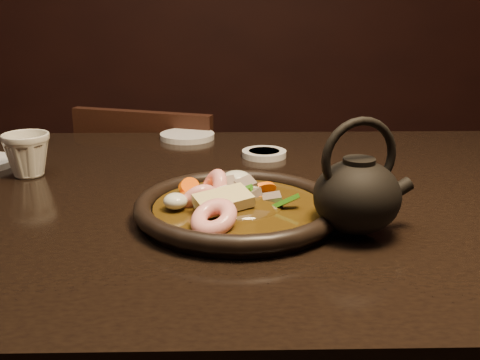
{
  "coord_description": "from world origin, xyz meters",
  "views": [
    {
      "loc": [
        0.14,
        -0.94,
        1.07
      ],
      "look_at": [
        0.16,
        -0.08,
        0.8
      ],
      "focal_mm": 45.0,
      "sensor_mm": 36.0,
      "label": 1
    }
  ],
  "objects_px": {
    "plate": "(238,208)",
    "teapot": "(358,192)",
    "chair": "(164,235)",
    "tea_cup": "(27,153)",
    "table": "(146,238)"
  },
  "relations": [
    {
      "from": "chair",
      "to": "tea_cup",
      "type": "height_order",
      "value": "tea_cup"
    },
    {
      "from": "table",
      "to": "chair",
      "type": "relative_size",
      "value": 2.01
    },
    {
      "from": "table",
      "to": "chair",
      "type": "bearing_deg",
      "value": 93.38
    },
    {
      "from": "chair",
      "to": "teapot",
      "type": "bearing_deg",
      "value": 132.66
    },
    {
      "from": "teapot",
      "to": "tea_cup",
      "type": "bearing_deg",
      "value": 134.21
    },
    {
      "from": "table",
      "to": "teapot",
      "type": "xyz_separation_m",
      "value": [
        0.31,
        -0.17,
        0.14
      ]
    },
    {
      "from": "chair",
      "to": "teapot",
      "type": "distance_m",
      "value": 0.91
    },
    {
      "from": "chair",
      "to": "teapot",
      "type": "xyz_separation_m",
      "value": [
        0.35,
        -0.76,
        0.38
      ]
    },
    {
      "from": "plate",
      "to": "tea_cup",
      "type": "distance_m",
      "value": 0.44
    },
    {
      "from": "table",
      "to": "teapot",
      "type": "relative_size",
      "value": 9.93
    },
    {
      "from": "plate",
      "to": "tea_cup",
      "type": "xyz_separation_m",
      "value": [
        -0.37,
        0.22,
        0.03
      ]
    },
    {
      "from": "plate",
      "to": "tea_cup",
      "type": "bearing_deg",
      "value": 149.48
    },
    {
      "from": "chair",
      "to": "teapot",
      "type": "relative_size",
      "value": 4.93
    },
    {
      "from": "table",
      "to": "chair",
      "type": "height_order",
      "value": "chair"
    },
    {
      "from": "plate",
      "to": "teapot",
      "type": "height_order",
      "value": "teapot"
    }
  ]
}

